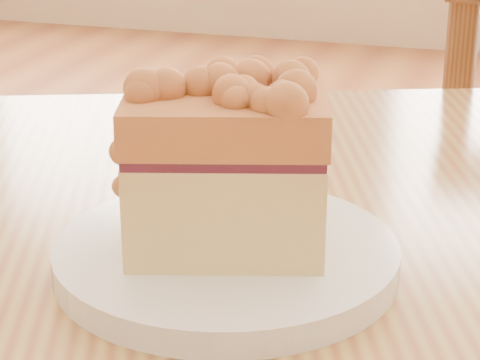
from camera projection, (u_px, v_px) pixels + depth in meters
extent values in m
cylinder|color=brown|center=(465.00, 347.00, 1.56)|extent=(0.03, 0.03, 0.42)
cylinder|color=brown|center=(452.00, 151.00, 1.09)|extent=(0.03, 0.03, 0.45)
cylinder|color=white|center=(226.00, 256.00, 0.60)|extent=(0.22, 0.22, 0.02)
cylinder|color=white|center=(226.00, 263.00, 0.60)|extent=(0.15, 0.15, 0.01)
cube|color=#F1E588|center=(226.00, 197.00, 0.59)|extent=(0.14, 0.12, 0.06)
cube|color=#4E162B|center=(225.00, 143.00, 0.57)|extent=(0.14, 0.12, 0.01)
cube|color=#C2763D|center=(225.00, 117.00, 0.57)|extent=(0.14, 0.12, 0.03)
sphere|color=#C2763D|center=(218.00, 78.00, 0.58)|extent=(0.02, 0.02, 0.02)
sphere|color=#C2763D|center=(132.00, 103.00, 0.53)|extent=(0.02, 0.02, 0.02)
sphere|color=#C2763D|center=(171.00, 102.00, 0.53)|extent=(0.02, 0.02, 0.02)
sphere|color=#C2763D|center=(159.00, 79.00, 0.58)|extent=(0.01, 0.01, 0.01)
sphere|color=#C2763D|center=(217.00, 81.00, 0.57)|extent=(0.02, 0.02, 0.02)
sphere|color=#C2763D|center=(218.00, 81.00, 0.57)|extent=(0.02, 0.02, 0.02)
sphere|color=#C2763D|center=(217.00, 94.00, 0.55)|extent=(0.01, 0.01, 0.01)
sphere|color=#C2763D|center=(250.00, 99.00, 0.54)|extent=(0.02, 0.02, 0.02)
sphere|color=#C2763D|center=(272.00, 90.00, 0.56)|extent=(0.01, 0.01, 0.01)
sphere|color=#C2763D|center=(212.00, 87.00, 0.56)|extent=(0.02, 0.02, 0.02)
sphere|color=#C2763D|center=(308.00, 74.00, 0.59)|extent=(0.02, 0.02, 0.02)
sphere|color=#C2763D|center=(144.00, 93.00, 0.55)|extent=(0.02, 0.02, 0.02)
sphere|color=#C2763D|center=(174.00, 72.00, 0.59)|extent=(0.02, 0.02, 0.02)
sphere|color=#C2763D|center=(225.00, 91.00, 0.55)|extent=(0.02, 0.02, 0.02)
sphere|color=#C2763D|center=(194.00, 87.00, 0.56)|extent=(0.02, 0.02, 0.02)
sphere|color=#C2763D|center=(224.00, 84.00, 0.57)|extent=(0.01, 0.01, 0.01)
sphere|color=#C2763D|center=(264.00, 79.00, 0.58)|extent=(0.02, 0.02, 0.02)
sphere|color=#C2763D|center=(242.00, 97.00, 0.54)|extent=(0.02, 0.02, 0.02)
sphere|color=#C2763D|center=(202.00, 104.00, 0.53)|extent=(0.02, 0.02, 0.02)
sphere|color=#C2763D|center=(281.00, 77.00, 0.59)|extent=(0.02, 0.02, 0.02)
sphere|color=#C2763D|center=(117.00, 131.00, 0.55)|extent=(0.02, 0.02, 0.02)
sphere|color=#C2763D|center=(127.00, 107.00, 0.59)|extent=(0.01, 0.01, 0.01)
sphere|color=#C2763D|center=(130.00, 100.00, 0.59)|extent=(0.01, 0.01, 0.01)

